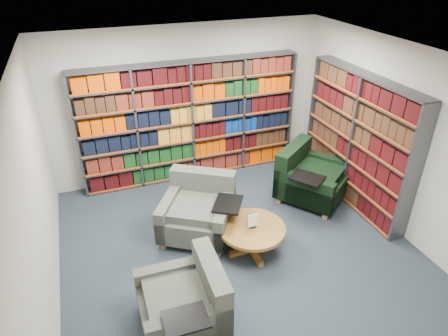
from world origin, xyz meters
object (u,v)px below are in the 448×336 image
object	(u,v)px
chair_green_right	(308,178)
chair_teal_front	(189,302)
coffee_table	(252,232)
chair_teal_left	(199,211)

from	to	relation	value
chair_green_right	chair_teal_front	distance (m)	3.29
coffee_table	chair_teal_front	bearing A→B (deg)	-142.69
chair_teal_front	coffee_table	distance (m)	1.50
chair_green_right	coffee_table	xyz separation A→B (m)	(-1.50, -1.00, -0.02)
chair_green_right	chair_teal_front	bearing A→B (deg)	-144.71
chair_green_right	coffee_table	distance (m)	1.80
chair_teal_left	coffee_table	distance (m)	0.93
chair_green_right	coffee_table	bearing A→B (deg)	-146.39
chair_teal_left	chair_teal_front	xyz separation A→B (m)	(-0.63, -1.65, -0.03)
chair_teal_left	chair_teal_front	bearing A→B (deg)	-110.91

